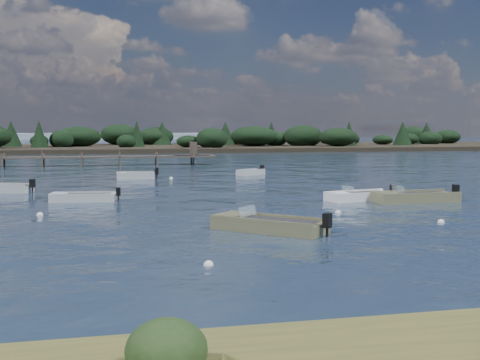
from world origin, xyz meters
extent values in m
plane|color=#162233|center=(0.00, 60.00, 0.00)|extent=(400.00, 400.00, 0.00)
cube|color=black|center=(0.00, -12.20, 0.00)|extent=(160.00, 0.60, 0.30)
cube|color=white|center=(8.51, 9.92, 0.10)|extent=(4.52, 2.45, 0.67)
cube|color=white|center=(6.92, 9.59, 0.49)|extent=(1.30, 1.63, 0.13)
cube|color=#242427|center=(8.84, 9.99, 0.41)|extent=(3.11, 1.86, 0.11)
cube|color=white|center=(8.66, 9.18, 0.49)|extent=(4.22, 0.98, 0.13)
cube|color=white|center=(8.36, 10.66, 0.49)|extent=(4.22, 0.98, 0.13)
cube|color=black|center=(10.81, 10.40, 0.60)|extent=(0.33, 0.37, 0.52)
cylinder|color=black|center=(10.81, 10.40, 0.14)|extent=(0.11, 0.11, 0.52)
cube|color=silver|center=(7.59, 9.73, 0.71)|extent=(0.38, 1.17, 0.40)
cube|color=olive|center=(11.30, 8.60, 0.10)|extent=(5.06, 2.06, 0.73)
cube|color=olive|center=(9.41, 8.53, 0.53)|extent=(1.26, 1.73, 0.15)
cube|color=#242427|center=(11.70, 8.61, 0.45)|extent=(3.45, 1.62, 0.12)
cube|color=olive|center=(11.33, 7.73, 0.53)|extent=(4.99, 0.31, 0.15)
cube|color=olive|center=(11.27, 9.47, 0.53)|extent=(4.99, 0.31, 0.15)
cube|color=black|center=(14.03, 8.70, 0.66)|extent=(0.30, 0.36, 0.57)
cylinder|color=black|center=(14.03, 8.70, 0.16)|extent=(0.11, 0.11, 0.57)
cube|color=silver|center=(10.20, 8.56, 0.78)|extent=(0.21, 1.35, 0.44)
cube|color=#A7ABAE|center=(-7.68, 13.08, 0.09)|extent=(3.86, 1.89, 0.62)
cube|color=#A7ABAE|center=(-9.07, 13.27, 0.45)|extent=(1.05, 1.38, 0.12)
cube|color=#242427|center=(-7.39, 13.04, 0.38)|extent=(2.65, 1.46, 0.11)
cube|color=#A7ABAE|center=(-7.77, 12.43, 0.45)|extent=(3.68, 0.60, 0.12)
cube|color=#A7ABAE|center=(-7.59, 13.73, 0.45)|extent=(3.68, 0.60, 0.12)
cube|color=black|center=(-5.65, 12.80, 0.56)|extent=(0.28, 0.33, 0.49)
cylinder|color=black|center=(-5.65, 12.80, 0.13)|extent=(0.10, 0.10, 0.49)
cube|color=#A7ABAE|center=(6.72, 30.37, 0.09)|extent=(2.96, 2.51, 0.66)
cube|color=#A7ABAE|center=(5.83, 29.77, 0.48)|extent=(1.13, 1.22, 0.13)
cube|color=#242427|center=(6.90, 30.50, 0.40)|extent=(2.09, 1.82, 0.11)
cube|color=#A7ABAE|center=(7.00, 29.95, 0.48)|extent=(2.39, 1.67, 0.13)
cube|color=#A7ABAE|center=(6.43, 30.79, 0.48)|extent=(2.39, 1.67, 0.13)
cube|color=black|center=(8.05, 31.28, 0.59)|extent=(0.40, 0.41, 0.52)
cylinder|color=black|center=(8.05, 31.28, 0.14)|extent=(0.13, 0.13, 0.52)
cube|color=#A7ABAE|center=(-12.85, 19.37, 0.10)|extent=(3.50, 2.42, 0.71)
cube|color=#242427|center=(-12.60, 19.28, 0.44)|extent=(2.44, 1.79, 0.12)
cube|color=#A7ABAE|center=(-13.07, 18.82, 0.52)|extent=(3.05, 1.31, 0.14)
cube|color=#A7ABAE|center=(-12.63, 19.93, 0.52)|extent=(3.05, 1.31, 0.14)
cube|color=black|center=(-11.13, 18.69, 0.64)|extent=(0.39, 0.42, 0.56)
cylinder|color=black|center=(-11.13, 18.69, 0.15)|extent=(0.13, 0.13, 0.56)
cube|color=#A7ABAE|center=(-3.86, 28.32, 0.10)|extent=(3.15, 1.31, 0.73)
cube|color=#A7ABAE|center=(-5.04, 28.34, 0.53)|extent=(0.77, 1.14, 0.15)
cube|color=#242427|center=(-3.61, 28.31, 0.45)|extent=(2.14, 1.04, 0.12)
cube|color=#A7ABAE|center=(-3.87, 27.75, 0.53)|extent=(3.13, 0.19, 0.15)
cube|color=#A7ABAE|center=(-3.84, 28.88, 0.53)|extent=(3.13, 0.19, 0.15)
cube|color=black|center=(-2.06, 28.28, 0.66)|extent=(0.30, 0.36, 0.57)
cylinder|color=black|center=(-2.06, 28.28, 0.16)|extent=(0.11, 0.11, 0.57)
cube|color=olive|center=(0.24, 0.69, 0.10)|extent=(4.65, 4.58, 0.73)
cube|color=olive|center=(-1.07, 1.95, 0.53)|extent=(1.92, 1.93, 0.15)
cube|color=#242427|center=(0.51, 0.43, 0.45)|extent=(3.31, 3.26, 0.12)
cube|color=olive|center=(-0.33, 0.10, 0.53)|extent=(3.51, 3.40, 0.15)
cube|color=olive|center=(0.81, 1.28, 0.53)|extent=(3.51, 3.40, 0.15)
cube|color=black|center=(2.11, -1.12, 0.65)|extent=(0.45, 0.45, 0.57)
cylinder|color=black|center=(2.11, -1.12, 0.16)|extent=(0.15, 0.15, 0.57)
cube|color=silver|center=(-0.52, 1.42, 0.78)|extent=(1.00, 1.02, 0.43)
sphere|color=silver|center=(-3.31, -4.99, 0.00)|extent=(0.32, 0.32, 0.32)
sphere|color=silver|center=(8.50, 1.16, 0.00)|extent=(0.32, 0.32, 0.32)
sphere|color=silver|center=(-9.59, 7.61, 0.00)|extent=(0.32, 0.32, 0.32)
sphere|color=silver|center=(-0.87, 28.03, 0.00)|extent=(0.32, 0.32, 0.32)
sphere|color=silver|center=(5.10, 5.09, 0.00)|extent=(0.32, 0.32, 0.32)
cube|color=#483D35|center=(4.00, 48.00, 1.00)|extent=(5.00, 3.20, 0.18)
cube|color=#483D35|center=(4.00, 48.00, 1.90)|extent=(0.80, 0.80, 1.60)
cylinder|color=#483D35|center=(-17.47, 47.15, 0.40)|extent=(0.20, 0.20, 2.20)
cylinder|color=#483D35|center=(-17.47, 48.85, 0.40)|extent=(0.20, 0.20, 2.20)
cylinder|color=#483D35|center=(-13.20, 47.15, 0.40)|extent=(0.20, 0.20, 2.20)
cylinder|color=#483D35|center=(-13.20, 48.85, 0.40)|extent=(0.20, 0.20, 2.20)
cylinder|color=#483D35|center=(-8.93, 47.15, 0.40)|extent=(0.20, 0.20, 2.20)
cylinder|color=#483D35|center=(-8.93, 48.85, 0.40)|extent=(0.20, 0.20, 2.20)
cylinder|color=#483D35|center=(-4.67, 47.15, 0.40)|extent=(0.20, 0.20, 2.20)
cylinder|color=#483D35|center=(-4.67, 48.85, 0.40)|extent=(0.20, 0.20, 2.20)
cylinder|color=#483D35|center=(-0.40, 47.15, 0.40)|extent=(0.20, 0.20, 2.20)
cylinder|color=#483D35|center=(-0.40, 48.85, 0.40)|extent=(0.20, 0.20, 2.20)
cylinder|color=#483D35|center=(3.87, 47.15, 0.40)|extent=(0.20, 0.20, 2.20)
cylinder|color=#483D35|center=(3.87, 48.85, 0.40)|extent=(0.20, 0.20, 2.20)
cube|color=black|center=(25.00, 100.00, 0.00)|extent=(190.00, 40.00, 1.60)
ellipsoid|color=black|center=(25.00, 100.00, 2.80)|extent=(180.50, 36.00, 4.40)
camera|label=1|loc=(-6.43, -23.25, 4.27)|focal=45.00mm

